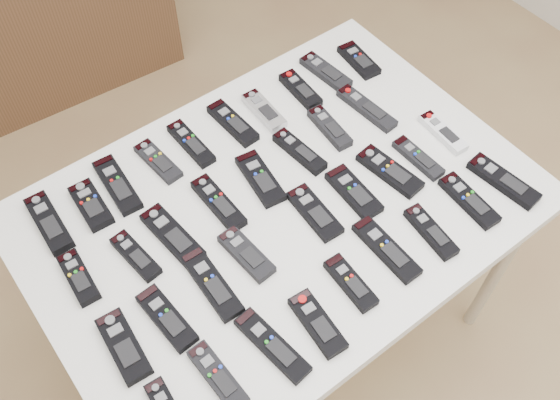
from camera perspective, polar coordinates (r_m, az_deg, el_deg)
ground at (r=2.25m, az=4.43°, el=-12.91°), size 4.00×4.00×0.00m
table at (r=1.63m, az=0.00°, el=-1.58°), size 1.25×0.88×0.78m
sideboard at (r=2.95m, az=-23.53°, el=13.86°), size 1.39×0.47×0.69m
remote_0 at (r=1.64m, az=-20.37°, el=-1.96°), size 0.06×0.19×0.02m
remote_1 at (r=1.64m, az=-16.89°, el=-0.45°), size 0.07×0.15×0.02m
remote_2 at (r=1.66m, az=-14.65°, el=1.35°), size 0.07×0.20×0.02m
remote_3 at (r=1.68m, az=-11.09°, el=3.49°), size 0.06×0.16×0.02m
remote_4 at (r=1.71m, az=-8.14°, el=5.13°), size 0.05×0.17×0.02m
remote_5 at (r=1.74m, az=-4.34°, el=7.04°), size 0.06×0.18×0.02m
remote_6 at (r=1.77m, az=-1.49°, el=8.16°), size 0.06×0.16×0.02m
remote_7 at (r=1.83m, az=1.88°, el=10.04°), size 0.06×0.16×0.02m
remote_8 at (r=1.89m, az=4.19°, el=11.61°), size 0.07×0.18×0.02m
remote_9 at (r=1.94m, az=7.22°, el=12.57°), size 0.07×0.16×0.02m
remote_10 at (r=1.53m, az=-17.93°, el=-6.75°), size 0.06×0.15×0.02m
remote_11 at (r=1.53m, az=-13.06°, el=-4.99°), size 0.06×0.15×0.02m
remote_12 at (r=1.54m, az=-9.80°, el=-3.21°), size 0.08×0.20×0.02m
remote_13 at (r=1.58m, az=-5.64°, el=-0.28°), size 0.05×0.18×0.02m
remote_14 at (r=1.62m, az=-1.81°, el=1.98°), size 0.08×0.18×0.02m
remote_15 at (r=1.67m, az=1.80°, el=4.46°), size 0.06×0.17×0.02m
remote_16 at (r=1.73m, az=4.56°, el=6.60°), size 0.06×0.16×0.02m
remote_17 at (r=1.79m, az=7.91°, el=8.33°), size 0.06×0.20×0.02m
remote_18 at (r=1.43m, az=-14.10°, el=-12.84°), size 0.07×0.17×0.02m
remote_19 at (r=1.44m, az=-10.31°, el=-10.57°), size 0.07×0.17×0.02m
remote_20 at (r=1.46m, az=-6.24°, el=-7.62°), size 0.06×0.20×0.02m
remote_21 at (r=1.49m, az=-3.10°, el=-4.95°), size 0.06×0.16×0.02m
remote_22 at (r=1.56m, az=3.18°, el=-1.14°), size 0.07×0.17×0.02m
remote_23 at (r=1.60m, az=6.76°, el=0.72°), size 0.07×0.17×0.02m
remote_24 at (r=1.66m, az=9.99°, el=2.62°), size 0.08×0.19×0.02m
remote_25 at (r=1.70m, az=12.51°, el=3.78°), size 0.04×0.16×0.02m
remote_26 at (r=1.77m, az=14.66°, el=6.00°), size 0.05×0.16×0.02m
remote_28 at (r=1.37m, az=-5.70°, el=-15.74°), size 0.05×0.17×0.02m
remote_29 at (r=1.39m, az=-0.71°, el=-13.13°), size 0.07×0.20×0.02m
remote_30 at (r=1.41m, az=3.44°, el=-11.19°), size 0.07×0.17×0.02m
remote_31 at (r=1.46m, az=6.48°, el=-7.53°), size 0.05×0.15×0.02m
remote_32 at (r=1.52m, az=9.70°, el=-4.45°), size 0.05×0.20×0.02m
remote_33 at (r=1.56m, az=13.63°, el=-2.84°), size 0.06×0.16×0.02m
remote_34 at (r=1.64m, az=16.90°, el=-0.03°), size 0.06×0.18×0.02m
remote_35 at (r=1.71m, az=19.75°, el=1.66°), size 0.08×0.20×0.02m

